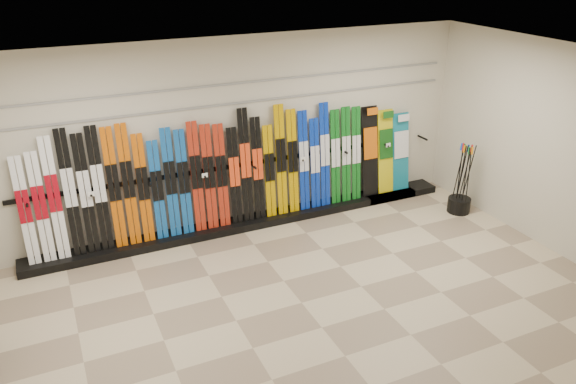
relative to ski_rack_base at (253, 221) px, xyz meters
name	(u,v)px	position (x,y,z in m)	size (l,w,h in m)	color
floor	(302,303)	(-0.22, -2.28, -0.06)	(8.00, 8.00, 0.00)	gray
back_wall	(232,135)	(-0.22, 0.22, 1.44)	(8.00, 8.00, 0.00)	beige
right_wall	(552,148)	(3.78, -2.28, 1.44)	(5.00, 5.00, 0.00)	beige
ceiling	(304,68)	(-0.22, -2.28, 2.94)	(8.00, 8.00, 0.00)	silver
ski_rack_base	(253,221)	(0.00, 0.00, 0.00)	(8.00, 0.40, 0.12)	black
skis	(208,177)	(-0.70, 0.04, 0.90)	(5.36, 0.21, 1.84)	white
snowboards	(385,152)	(2.54, 0.07, 0.80)	(0.96, 0.24, 1.57)	black
pole_bin	(459,205)	(3.38, -1.01, 0.07)	(0.38, 0.38, 0.25)	black
ski_poles	(463,179)	(3.38, -1.01, 0.55)	(0.21, 0.33, 1.18)	black
slatwall_rail_0	(231,104)	(-0.22, 0.20, 1.94)	(7.60, 0.02, 0.03)	gray
slatwall_rail_1	(230,84)	(-0.22, 0.20, 2.24)	(7.60, 0.02, 0.03)	gray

